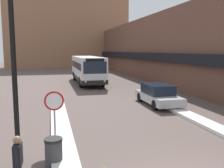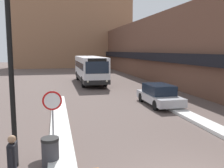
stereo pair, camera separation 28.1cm
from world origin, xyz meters
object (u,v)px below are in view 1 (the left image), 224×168
(pedestrian, at_px, (18,159))
(trash_bin, at_px, (54,152))
(stop_sign, at_px, (54,107))
(street_lamp, at_px, (23,48))
(parked_car_front, at_px, (158,95))
(city_bus, at_px, (87,69))

(pedestrian, height_order, trash_bin, pedestrian)
(stop_sign, height_order, street_lamp, street_lamp)
(trash_bin, bearing_deg, pedestrian, -123.08)
(parked_car_front, relative_size, trash_bin, 4.68)
(street_lamp, relative_size, trash_bin, 6.51)
(parked_car_front, distance_m, pedestrian, 12.25)
(city_bus, bearing_deg, trash_bin, -101.24)
(pedestrian, bearing_deg, city_bus, -10.34)
(street_lamp, bearing_deg, city_bus, 76.42)
(parked_car_front, xyz_separation_m, trash_bin, (-7.17, -7.80, -0.25))
(city_bus, xyz_separation_m, stop_sign, (-4.00, -18.74, -0.09))
(parked_car_front, bearing_deg, city_bus, 103.65)
(city_bus, height_order, stop_sign, city_bus)
(parked_car_front, bearing_deg, street_lamp, -136.57)
(stop_sign, bearing_deg, pedestrian, -107.29)
(parked_car_front, distance_m, trash_bin, 10.60)
(stop_sign, xyz_separation_m, street_lamp, (-0.90, -1.55, 2.25))
(stop_sign, bearing_deg, street_lamp, -120.21)
(stop_sign, bearing_deg, trash_bin, -92.58)
(parked_car_front, bearing_deg, stop_sign, -139.69)
(street_lamp, relative_size, pedestrian, 3.89)
(parked_car_front, height_order, pedestrian, pedestrian)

